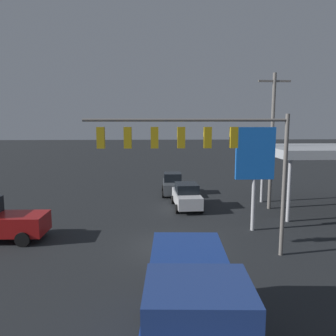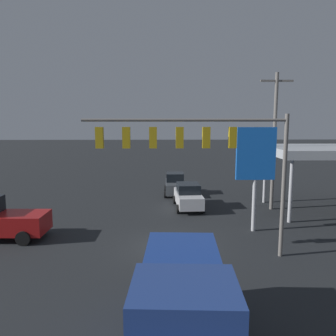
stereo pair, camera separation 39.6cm
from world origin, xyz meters
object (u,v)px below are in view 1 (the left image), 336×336
Objects in this scene: hatchback_crossing at (173,184)px; delivery_truck at (192,315)px; sedan_far at (187,196)px; traffic_signal_assembly at (197,146)px; utility_pole at (272,139)px; price_sign at (255,158)px.

delivery_truck is at bearing -0.74° from hatchback_crossing.
sedan_far is (-0.80, 4.74, 0.00)m from hatchback_crossing.
utility_pole is (-6.80, -8.68, -0.14)m from traffic_signal_assembly.
delivery_truck is 16.87m from sedan_far.
price_sign is at bearing 158.88° from delivery_truck.
utility_pole is 1.61× the size of price_sign.
traffic_signal_assembly is at bearing -5.70° from sedan_far.
price_sign is at bearing 30.62° from sedan_far.
delivery_truck is (1.12, 7.63, -3.82)m from traffic_signal_assembly.
price_sign reaches higher than delivery_truck.
delivery_truck is 21.55m from hatchback_crossing.
traffic_signal_assembly reaches higher than hatchback_crossing.
price_sign is 12.81m from delivery_truck.
sedan_far is at bearing -92.87° from traffic_signal_assembly.
hatchback_crossing reaches higher than sedan_far.
hatchback_crossing is at bearing -173.23° from sedan_far.
delivery_truck is (5.13, 11.40, -2.82)m from price_sign.
utility_pole is at bearing 82.99° from sedan_far.
hatchback_crossing is 0.86× the size of sedan_far.
price_sign is at bearing -136.81° from traffic_signal_assembly.
delivery_truck is at bearing 64.12° from utility_pole.
utility_pole reaches higher than hatchback_crossing.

